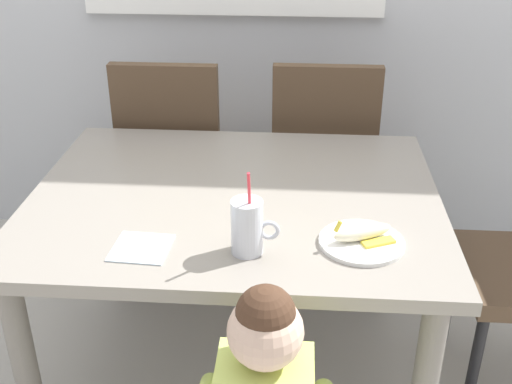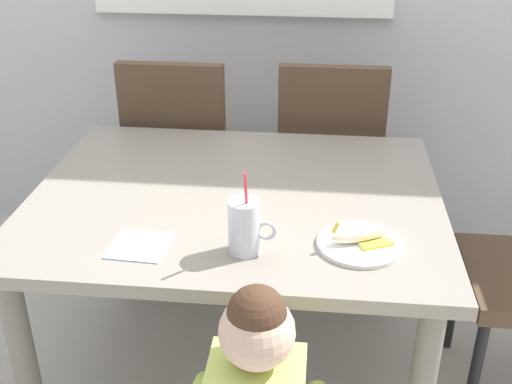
{
  "view_description": "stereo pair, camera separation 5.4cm",
  "coord_description": "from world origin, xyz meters",
  "px_view_note": "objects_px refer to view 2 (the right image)",
  "views": [
    {
      "loc": [
        0.19,
        -1.73,
        1.62
      ],
      "look_at": [
        0.07,
        -0.1,
        0.78
      ],
      "focal_mm": 44.33,
      "sensor_mm": 36.0,
      "label": 1
    },
    {
      "loc": [
        0.25,
        -1.73,
        1.62
      ],
      "look_at": [
        0.07,
        -0.1,
        0.78
      ],
      "focal_mm": 44.33,
      "sensor_mm": 36.0,
      "label": 2
    }
  ],
  "objects_px": {
    "dining_table": "(236,219)",
    "dining_chair_left": "(181,152)",
    "paper_napkin": "(139,246)",
    "milk_cup": "(245,230)",
    "dining_chair_right": "(329,156)",
    "snack_plate": "(360,244)",
    "peeled_banana": "(361,234)"
  },
  "relations": [
    {
      "from": "snack_plate",
      "to": "paper_napkin",
      "type": "xyz_separation_m",
      "value": [
        -0.59,
        -0.06,
        -0.0
      ]
    },
    {
      "from": "dining_table",
      "to": "milk_cup",
      "type": "distance_m",
      "value": 0.37
    },
    {
      "from": "dining_table",
      "to": "snack_plate",
      "type": "height_order",
      "value": "snack_plate"
    },
    {
      "from": "milk_cup",
      "to": "peeled_banana",
      "type": "distance_m",
      "value": 0.31
    },
    {
      "from": "dining_chair_left",
      "to": "dining_chair_right",
      "type": "height_order",
      "value": "same"
    },
    {
      "from": "dining_chair_left",
      "to": "milk_cup",
      "type": "bearing_deg",
      "value": 111.37
    },
    {
      "from": "dining_table",
      "to": "dining_chair_right",
      "type": "bearing_deg",
      "value": 67.6
    },
    {
      "from": "dining_chair_left",
      "to": "snack_plate",
      "type": "distance_m",
      "value": 1.2
    },
    {
      "from": "snack_plate",
      "to": "dining_chair_right",
      "type": "bearing_deg",
      "value": 94.3
    },
    {
      "from": "paper_napkin",
      "to": "dining_chair_left",
      "type": "bearing_deg",
      "value": 96.42
    },
    {
      "from": "dining_chair_left",
      "to": "peeled_banana",
      "type": "bearing_deg",
      "value": 126.49
    },
    {
      "from": "paper_napkin",
      "to": "dining_chair_right",
      "type": "bearing_deg",
      "value": 64.11
    },
    {
      "from": "dining_chair_left",
      "to": "snack_plate",
      "type": "xyz_separation_m",
      "value": [
        0.7,
        -0.96,
        0.18
      ]
    },
    {
      "from": "peeled_banana",
      "to": "paper_napkin",
      "type": "distance_m",
      "value": 0.59
    },
    {
      "from": "milk_cup",
      "to": "peeled_banana",
      "type": "relative_size",
      "value": 1.41
    },
    {
      "from": "dining_chair_left",
      "to": "milk_cup",
      "type": "relative_size",
      "value": 3.86
    },
    {
      "from": "dining_table",
      "to": "paper_napkin",
      "type": "bearing_deg",
      "value": -122.72
    },
    {
      "from": "dining_chair_left",
      "to": "milk_cup",
      "type": "xyz_separation_m",
      "value": [
        0.4,
        -1.02,
        0.25
      ]
    },
    {
      "from": "paper_napkin",
      "to": "milk_cup",
      "type": "bearing_deg",
      "value": 1.01
    },
    {
      "from": "dining_table",
      "to": "dining_chair_left",
      "type": "xyz_separation_m",
      "value": [
        -0.33,
        0.69,
        -0.08
      ]
    },
    {
      "from": "dining_table",
      "to": "dining_chair_right",
      "type": "xyz_separation_m",
      "value": [
        0.3,
        0.72,
        -0.08
      ]
    },
    {
      "from": "dining_table",
      "to": "milk_cup",
      "type": "bearing_deg",
      "value": -78.33
    },
    {
      "from": "dining_chair_right",
      "to": "peeled_banana",
      "type": "xyz_separation_m",
      "value": [
        0.08,
        -0.98,
        0.21
      ]
    },
    {
      "from": "milk_cup",
      "to": "snack_plate",
      "type": "xyz_separation_m",
      "value": [
        0.3,
        0.06,
        -0.06
      ]
    },
    {
      "from": "dining_table",
      "to": "peeled_banana",
      "type": "distance_m",
      "value": 0.47
    },
    {
      "from": "dining_chair_left",
      "to": "dining_chair_right",
      "type": "relative_size",
      "value": 1.0
    },
    {
      "from": "dining_chair_right",
      "to": "snack_plate",
      "type": "xyz_separation_m",
      "value": [
        0.07,
        -0.99,
        0.18
      ]
    },
    {
      "from": "peeled_banana",
      "to": "dining_table",
      "type": "bearing_deg",
      "value": 144.87
    },
    {
      "from": "dining_chair_left",
      "to": "paper_napkin",
      "type": "bearing_deg",
      "value": 96.42
    },
    {
      "from": "snack_plate",
      "to": "paper_napkin",
      "type": "bearing_deg",
      "value": -173.75
    },
    {
      "from": "milk_cup",
      "to": "paper_napkin",
      "type": "relative_size",
      "value": 1.66
    },
    {
      "from": "snack_plate",
      "to": "paper_napkin",
      "type": "distance_m",
      "value": 0.59
    }
  ]
}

